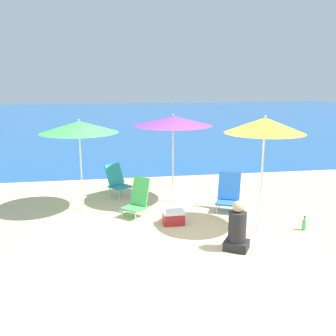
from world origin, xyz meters
The scene contains 11 objects.
ground_plane centered at (0.00, 0.00, 0.00)m, with size 60.00×60.00×0.00m, color #D1BA89.
sea_water centered at (0.00, 24.79, 0.00)m, with size 60.00×40.00×0.01m.
beach_umbrella_green centered at (-1.64, 2.12, 1.87)m, with size 1.70×1.70×2.04m.
beach_umbrella_yellow centered at (1.86, 0.44, 2.03)m, with size 1.51×1.51×2.22m.
beach_umbrella_purple centered at (0.48, 2.40, 1.94)m, with size 1.84×1.84×2.10m.
beach_chair_green centered at (-0.45, 1.52, 0.39)m, with size 0.67×0.67×0.83m.
beach_chair_blue centered at (1.59, 1.55, 0.40)m, with size 0.68×0.71×0.84m.
beach_chair_teal centered at (-0.84, 3.01, 0.42)m, with size 0.69×0.72×0.81m.
person_seated_near centered at (1.09, -0.44, 0.36)m, with size 0.52×0.50×0.88m.
water_bottle centered at (2.68, 0.17, 0.11)m, with size 0.08×0.08×0.28m.
cooler_box centered at (0.22, 0.90, 0.14)m, with size 0.44×0.30×0.29m.
Camera 1 is at (-1.06, -6.16, 2.84)m, focal length 40.00 mm.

